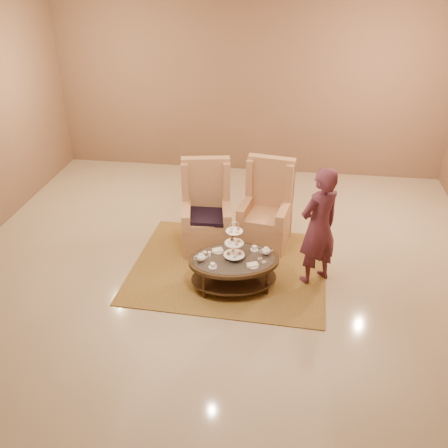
# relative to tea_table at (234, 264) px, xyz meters

# --- Properties ---
(ground) EXTENTS (8.00, 8.00, 0.00)m
(ground) POSITION_rel_tea_table_xyz_m (-0.23, 0.30, -0.39)
(ground) COLOR #BDAA8C
(ground) RESTS_ON ground
(ceiling) EXTENTS (8.00, 8.00, 0.02)m
(ceiling) POSITION_rel_tea_table_xyz_m (-0.23, 0.30, -0.39)
(ceiling) COLOR silver
(ceiling) RESTS_ON ground
(wall_back) EXTENTS (8.00, 0.04, 3.50)m
(wall_back) POSITION_rel_tea_table_xyz_m (-0.23, 4.30, 1.36)
(wall_back) COLOR #876149
(wall_back) RESTS_ON ground
(rug) EXTENTS (2.97, 2.50, 0.02)m
(rug) POSITION_rel_tea_table_xyz_m (-0.13, 0.46, -0.38)
(rug) COLOR olive
(rug) RESTS_ON ground
(tea_table) EXTENTS (1.44, 1.16, 1.06)m
(tea_table) POSITION_rel_tea_table_xyz_m (0.00, 0.00, 0.00)
(tea_table) COLOR black
(tea_table) RESTS_ON ground
(armchair_left) EXTENTS (0.89, 0.91, 1.41)m
(armchair_left) POSITION_rel_tea_table_xyz_m (-0.58, 1.12, 0.09)
(armchair_left) COLOR tan
(armchair_left) RESTS_ON ground
(armchair_right) EXTENTS (0.87, 0.89, 1.39)m
(armchair_right) POSITION_rel_tea_table_xyz_m (0.36, 1.35, 0.08)
(armchair_right) COLOR tan
(armchair_right) RESTS_ON ground
(person) EXTENTS (0.77, 0.73, 1.76)m
(person) POSITION_rel_tea_table_xyz_m (1.13, 0.33, 0.49)
(person) COLOR #502230
(person) RESTS_ON ground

